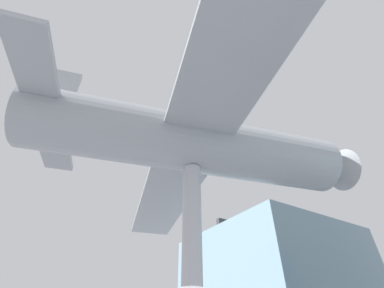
# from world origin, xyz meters

# --- Properties ---
(support_pylon_central) EXTENTS (0.54, 0.54, 5.81)m
(support_pylon_central) POSITION_xyz_m (0.00, 0.00, 2.91)
(support_pylon_central) COLOR #B7B7BC
(support_pylon_central) RESTS_ON ground_plane
(suspended_airplane) EXTENTS (19.55, 12.10, 3.12)m
(suspended_airplane) POSITION_xyz_m (0.04, 0.16, 6.79)
(suspended_airplane) COLOR #93999E
(suspended_airplane) RESTS_ON support_pylon_central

